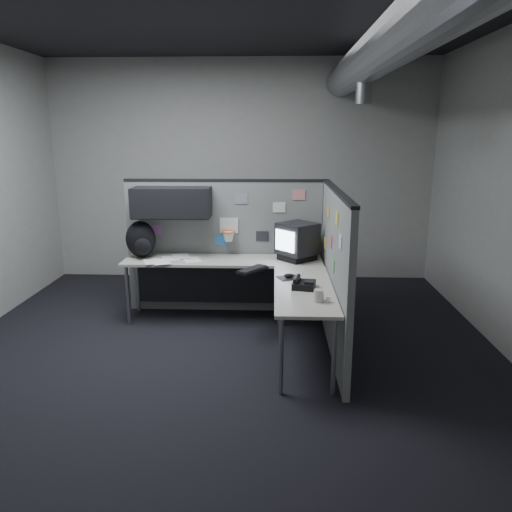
{
  "coord_description": "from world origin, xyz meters",
  "views": [
    {
      "loc": [
        0.49,
        -4.62,
        2.16
      ],
      "look_at": [
        0.31,
        0.35,
        0.93
      ],
      "focal_mm": 35.0,
      "sensor_mm": 36.0,
      "label": 1
    }
  ],
  "objects_px": {
    "keyboard": "(252,270)",
    "desk": "(243,276)",
    "backpack": "(141,240)",
    "monitor": "(297,241)",
    "phone": "(304,284)"
  },
  "relations": [
    {
      "from": "monitor",
      "to": "keyboard",
      "type": "relative_size",
      "value": 1.31
    },
    {
      "from": "desk",
      "to": "monitor",
      "type": "distance_m",
      "value": 0.76
    },
    {
      "from": "keyboard",
      "to": "backpack",
      "type": "height_order",
      "value": "backpack"
    },
    {
      "from": "keyboard",
      "to": "backpack",
      "type": "relative_size",
      "value": 0.94
    },
    {
      "from": "monitor",
      "to": "backpack",
      "type": "height_order",
      "value": "backpack"
    },
    {
      "from": "monitor",
      "to": "phone",
      "type": "height_order",
      "value": "monitor"
    },
    {
      "from": "phone",
      "to": "monitor",
      "type": "bearing_deg",
      "value": 112.07
    },
    {
      "from": "monitor",
      "to": "keyboard",
      "type": "distance_m",
      "value": 0.74
    },
    {
      "from": "desk",
      "to": "keyboard",
      "type": "height_order",
      "value": "keyboard"
    },
    {
      "from": "monitor",
      "to": "desk",
      "type": "bearing_deg",
      "value": -151.99
    },
    {
      "from": "keyboard",
      "to": "phone",
      "type": "distance_m",
      "value": 0.76
    },
    {
      "from": "monitor",
      "to": "backpack",
      "type": "relative_size",
      "value": 1.23
    },
    {
      "from": "backpack",
      "to": "desk",
      "type": "bearing_deg",
      "value": -18.02
    },
    {
      "from": "keyboard",
      "to": "desk",
      "type": "bearing_deg",
      "value": 108.46
    },
    {
      "from": "desk",
      "to": "monitor",
      "type": "relative_size",
      "value": 4.34
    }
  ]
}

